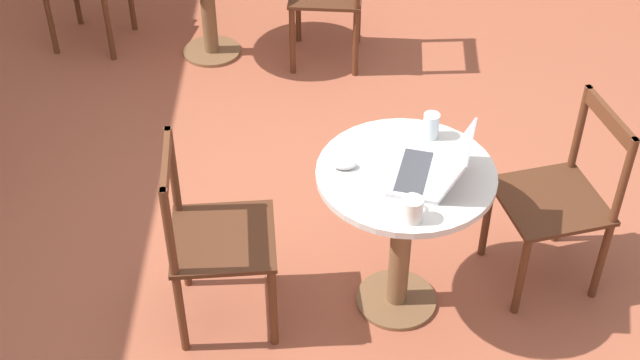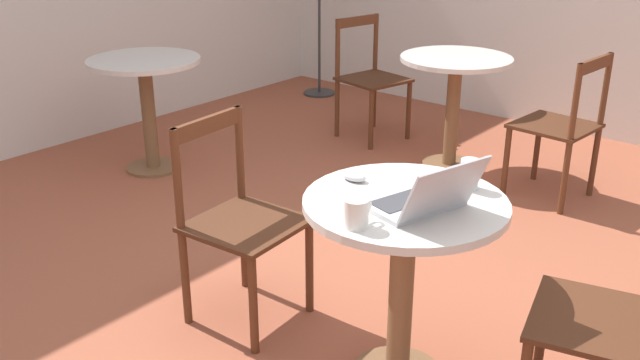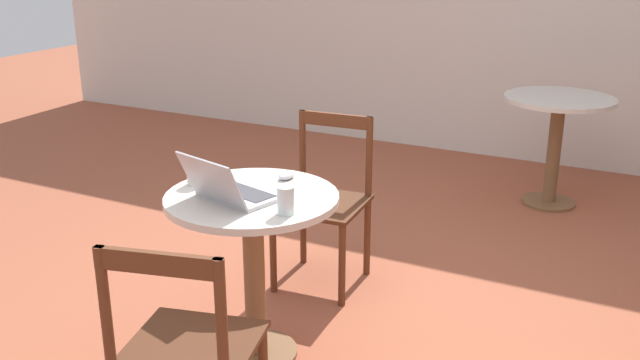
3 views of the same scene
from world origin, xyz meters
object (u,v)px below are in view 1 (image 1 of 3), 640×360
drinking_glass (431,126)px  laptop (431,169)px  chair_near_front (560,199)px  mouse (344,164)px  cafe_table_near (404,206)px  mug (412,209)px  chair_near_back (213,239)px

drinking_glass → laptop: bearing=174.3°
chair_near_front → mouse: bearing=99.1°
cafe_table_near → mug: (-0.28, 0.00, 0.23)m
drinking_glass → chair_near_front: bearing=-95.1°
chair_near_front → laptop: (-0.22, 0.61, 0.35)m
cafe_table_near → drinking_glass: drinking_glass is taller
drinking_glass → mouse: bearing=119.4°
chair_near_front → mug: 0.92m
mouse → drinking_glass: 0.42m
cafe_table_near → laptop: bearing=-113.4°
chair_near_front → mug: (-0.46, 0.71, 0.35)m
laptop → drinking_glass: laptop is taller
chair_near_front → chair_near_back: same height
mug → chair_near_front: bearing=-57.1°
chair_near_back → laptop: (0.02, -0.88, 0.35)m
chair_near_front → mouse: 1.02m
cafe_table_near → chair_near_front: 0.74m
chair_near_back → mouse: 0.64m
chair_near_front → laptop: 0.74m
chair_near_back → drinking_glass: bearing=-72.1°
laptop → drinking_glass: bearing=-5.7°
cafe_table_near → chair_near_front: (0.18, -0.71, -0.12)m
cafe_table_near → mouse: bearing=83.9°
chair_near_front → chair_near_back: (-0.24, 1.50, 0.00)m
chair_near_back → mouse: (0.09, -0.54, 0.32)m
laptop → mouse: laptop is taller
cafe_table_near → chair_near_back: 0.80m
chair_near_back → laptop: size_ratio=2.31×
chair_near_front → mug: chair_near_front is taller
chair_near_back → mouse: chair_near_back is taller
chair_near_back → laptop: bearing=-88.5°
mouse → laptop: bearing=-101.0°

